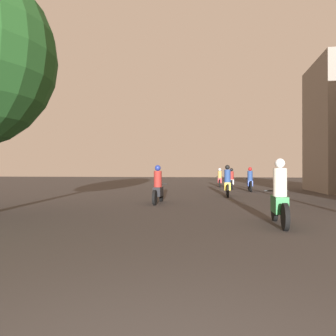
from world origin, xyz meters
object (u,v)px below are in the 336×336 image
object	(u,v)px
motorcycle_yellow	(227,184)
motorcycle_blue	(250,182)
motorcycle_white	(231,180)
motorcycle_green	(280,199)
motorcycle_red	(220,179)
motorcycle_black	(158,188)

from	to	relation	value
motorcycle_yellow	motorcycle_blue	size ratio (longest dim) A/B	1.05
motorcycle_yellow	motorcycle_white	xyz separation A→B (m)	(0.47, 6.80, -0.04)
motorcycle_green	motorcycle_yellow	size ratio (longest dim) A/B	0.99
motorcycle_white	motorcycle_red	xyz separation A→B (m)	(-0.81, 2.84, 0.01)
motorcycle_black	motorcycle_blue	world-z (taller)	motorcycle_black
motorcycle_green	motorcycle_black	world-z (taller)	motorcycle_green
motorcycle_yellow	motorcycle_blue	distance (m)	4.48
motorcycle_green	motorcycle_blue	size ratio (longest dim) A/B	1.03
motorcycle_black	motorcycle_blue	bearing A→B (deg)	59.45
motorcycle_blue	motorcycle_black	bearing A→B (deg)	-124.43
motorcycle_green	motorcycle_yellow	xyz separation A→B (m)	(-1.01, 8.74, -0.01)
motorcycle_red	motorcycle_blue	bearing A→B (deg)	-81.07
motorcycle_black	motorcycle_blue	size ratio (longest dim) A/B	1.06
motorcycle_black	motorcycle_white	distance (m)	11.28
motorcycle_white	motorcycle_blue	bearing A→B (deg)	-66.08
motorcycle_white	motorcycle_black	bearing A→B (deg)	-105.45
motorcycle_green	motorcycle_blue	xyz separation A→B (m)	(0.51, 12.95, -0.04)
motorcycle_blue	motorcycle_red	size ratio (longest dim) A/B	1.00
motorcycle_blue	motorcycle_red	bearing A→B (deg)	102.78
motorcycle_green	motorcycle_red	bearing A→B (deg)	99.10
motorcycle_green	motorcycle_red	distance (m)	18.43
motorcycle_red	motorcycle_black	bearing A→B (deg)	-110.57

